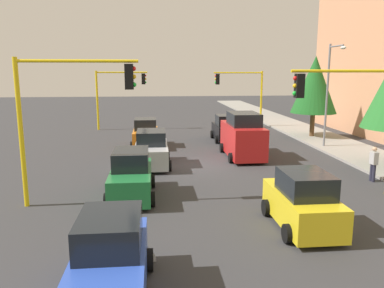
% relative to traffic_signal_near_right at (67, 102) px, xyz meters
% --- Properties ---
extents(ground_plane, '(120.00, 120.00, 0.00)m').
position_rel_traffic_signal_near_right_xyz_m(ground_plane, '(-6.00, 5.71, -4.07)').
color(ground_plane, '#353538').
extents(sidewalk_kerb, '(80.00, 4.00, 0.15)m').
position_rel_traffic_signal_near_right_xyz_m(sidewalk_kerb, '(-11.00, 16.21, -3.99)').
color(sidewalk_kerb, gray).
rests_on(sidewalk_kerb, ground).
extents(lane_arrow_near, '(2.40, 1.10, 1.10)m').
position_rel_traffic_signal_near_right_xyz_m(lane_arrow_near, '(5.51, 2.71, -4.06)').
color(lane_arrow_near, silver).
rests_on(lane_arrow_near, ground).
extents(traffic_signal_near_right, '(0.36, 4.59, 5.75)m').
position_rel_traffic_signal_near_right_xyz_m(traffic_signal_near_right, '(0.00, 0.00, 0.00)').
color(traffic_signal_near_right, yellow).
rests_on(traffic_signal_near_right, ground).
extents(traffic_signal_near_left, '(0.36, 4.59, 5.39)m').
position_rel_traffic_signal_near_right_xyz_m(traffic_signal_near_left, '(-0.00, 11.36, -0.24)').
color(traffic_signal_near_left, yellow).
rests_on(traffic_signal_near_left, ground).
extents(traffic_signal_far_right, '(0.36, 4.59, 5.27)m').
position_rel_traffic_signal_near_right_xyz_m(traffic_signal_far_right, '(-20.00, 0.08, -0.32)').
color(traffic_signal_far_right, yellow).
rests_on(traffic_signal_far_right, ground).
extents(traffic_signal_far_left, '(0.36, 4.59, 5.23)m').
position_rel_traffic_signal_near_right_xyz_m(traffic_signal_far_left, '(-20.00, 11.34, -0.34)').
color(traffic_signal_far_left, yellow).
rests_on(traffic_signal_far_left, ground).
extents(street_lamp_curbside, '(2.15, 0.28, 7.00)m').
position_rel_traffic_signal_near_right_xyz_m(street_lamp_curbside, '(-9.61, 14.91, 0.28)').
color(street_lamp_curbside, slate).
rests_on(street_lamp_curbside, ground).
extents(tree_roadside_mid, '(3.52, 3.52, 6.39)m').
position_rel_traffic_signal_near_right_xyz_m(tree_roadside_mid, '(-14.00, 15.71, 0.11)').
color(tree_roadside_mid, brown).
rests_on(tree_roadside_mid, ground).
extents(delivery_van_red, '(4.80, 2.22, 2.77)m').
position_rel_traffic_signal_near_right_xyz_m(delivery_van_red, '(-7.73, 8.63, -2.79)').
color(delivery_van_red, red).
rests_on(delivery_van_red, ground).
extents(car_blue, '(3.84, 1.94, 1.98)m').
position_rel_traffic_signal_near_right_xyz_m(car_blue, '(6.60, 2.21, -3.17)').
color(car_blue, blue).
rests_on(car_blue, ground).
extents(car_black, '(3.71, 1.99, 1.98)m').
position_rel_traffic_signal_near_right_xyz_m(car_black, '(-13.47, 8.69, -3.17)').
color(car_black, black).
rests_on(car_black, ground).
extents(car_silver, '(4.07, 2.10, 1.98)m').
position_rel_traffic_signal_near_right_xyz_m(car_silver, '(-6.08, 3.07, -3.17)').
color(car_silver, '#B2B5BA').
rests_on(car_silver, ground).
extents(car_yellow, '(3.70, 1.98, 1.98)m').
position_rel_traffic_signal_near_right_xyz_m(car_yellow, '(3.09, 8.20, -3.17)').
color(car_yellow, yellow).
rests_on(car_yellow, ground).
extents(car_green, '(4.09, 1.97, 1.98)m').
position_rel_traffic_signal_near_right_xyz_m(car_green, '(-0.78, 2.26, -3.17)').
color(car_green, '#1E7238').
rests_on(car_green, ground).
extents(car_orange, '(3.64, 2.00, 1.98)m').
position_rel_traffic_signal_near_right_xyz_m(car_orange, '(-11.63, 2.64, -3.17)').
color(car_orange, orange).
rests_on(car_orange, ground).
extents(pedestrian_crossing, '(0.40, 0.24, 1.70)m').
position_rel_traffic_signal_near_right_xyz_m(pedestrian_crossing, '(-1.93, 13.69, -3.16)').
color(pedestrian_crossing, '#262638').
rests_on(pedestrian_crossing, ground).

